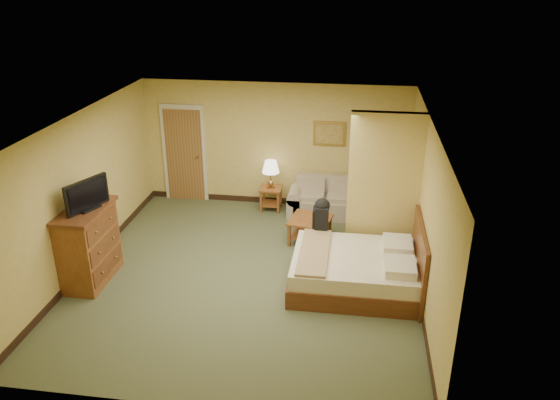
% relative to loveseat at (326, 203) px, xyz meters
% --- Properties ---
extents(floor, '(6.00, 6.00, 0.00)m').
position_rel_loveseat_xyz_m(floor, '(-1.11, -2.57, -0.25)').
color(floor, '#4D5336').
rests_on(floor, ground).
extents(ceiling, '(6.00, 6.00, 0.00)m').
position_rel_loveseat_xyz_m(ceiling, '(-1.11, -2.57, 2.35)').
color(ceiling, white).
rests_on(ceiling, back_wall).
extents(back_wall, '(5.50, 0.02, 2.60)m').
position_rel_loveseat_xyz_m(back_wall, '(-1.11, 0.43, 1.05)').
color(back_wall, tan).
rests_on(back_wall, floor).
extents(left_wall, '(0.02, 6.00, 2.60)m').
position_rel_loveseat_xyz_m(left_wall, '(-3.86, -2.57, 1.05)').
color(left_wall, tan).
rests_on(left_wall, floor).
extents(right_wall, '(0.02, 6.00, 2.60)m').
position_rel_loveseat_xyz_m(right_wall, '(1.64, -2.57, 1.05)').
color(right_wall, tan).
rests_on(right_wall, floor).
extents(partition, '(1.20, 0.15, 2.60)m').
position_rel_loveseat_xyz_m(partition, '(1.04, -1.64, 1.05)').
color(partition, tan).
rests_on(partition, floor).
extents(door, '(0.94, 0.16, 2.10)m').
position_rel_loveseat_xyz_m(door, '(-3.06, 0.40, 0.78)').
color(door, beige).
rests_on(door, floor).
extents(baseboard, '(5.50, 0.02, 0.12)m').
position_rel_loveseat_xyz_m(baseboard, '(-1.11, 0.42, -0.19)').
color(baseboard, black).
rests_on(baseboard, floor).
extents(loveseat, '(1.53, 0.71, 0.77)m').
position_rel_loveseat_xyz_m(loveseat, '(0.00, 0.00, 0.00)').
color(loveseat, tan).
rests_on(loveseat, floor).
extents(side_table, '(0.45, 0.45, 0.49)m').
position_rel_loveseat_xyz_m(side_table, '(-1.15, 0.08, 0.07)').
color(side_table, brown).
rests_on(side_table, floor).
extents(table_lamp, '(0.35, 0.35, 0.58)m').
position_rel_loveseat_xyz_m(table_lamp, '(-1.15, 0.08, 0.68)').
color(table_lamp, '#A6743D').
rests_on(table_lamp, side_table).
extents(coffee_table, '(0.84, 0.84, 0.46)m').
position_rel_loveseat_xyz_m(coffee_table, '(-0.21, -1.23, 0.08)').
color(coffee_table, brown).
rests_on(coffee_table, floor).
extents(wall_picture, '(0.65, 0.04, 0.51)m').
position_rel_loveseat_xyz_m(wall_picture, '(0.00, 0.41, 1.35)').
color(wall_picture, '#B78E3F').
rests_on(wall_picture, back_wall).
extents(dresser, '(0.63, 1.19, 1.27)m').
position_rel_loveseat_xyz_m(dresser, '(-3.58, -3.07, 0.39)').
color(dresser, brown).
rests_on(dresser, floor).
extents(tv, '(0.36, 0.75, 0.49)m').
position_rel_loveseat_xyz_m(tv, '(-3.48, -3.07, 1.25)').
color(tv, black).
rests_on(tv, dresser).
extents(bed, '(2.03, 1.72, 1.11)m').
position_rel_loveseat_xyz_m(bed, '(0.71, -2.67, 0.05)').
color(bed, '#522713').
rests_on(bed, floor).
extents(backpack, '(0.26, 0.33, 0.57)m').
position_rel_loveseat_xyz_m(backpack, '(0.03, -1.79, 0.59)').
color(backpack, black).
rests_on(backpack, bed).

